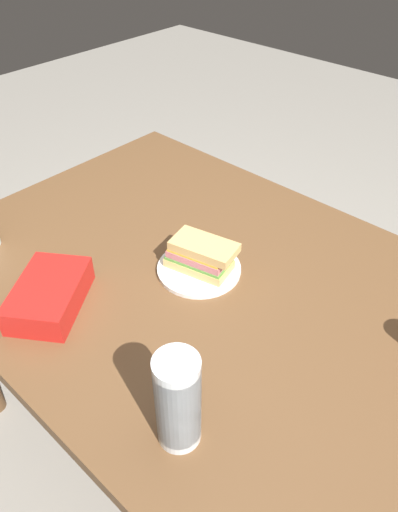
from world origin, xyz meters
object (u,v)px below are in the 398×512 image
chip_bag (49,295)px  paper_plate (199,269)px  plastic_cup_stack (178,401)px  sandwich (201,255)px  dining_table (201,301)px

chip_bag → paper_plate: bearing=-62.2°
chip_bag → plastic_cup_stack: size_ratio=1.04×
sandwich → plastic_cup_stack: (0.29, -0.38, 0.06)m
paper_plate → plastic_cup_stack: (0.30, -0.38, 0.10)m
plastic_cup_stack → dining_table: bearing=127.2°
dining_table → sandwich: (-0.02, 0.02, 0.15)m
dining_table → paper_plate: 0.10m
sandwich → paper_plate: bearing=-140.5°
sandwich → chip_bag: size_ratio=0.85×
chip_bag → plastic_cup_stack: 0.49m
dining_table → chip_bag: 0.41m
sandwich → plastic_cup_stack: bearing=-52.5°
dining_table → plastic_cup_stack: (0.28, -0.37, 0.20)m
dining_table → sandwich: 0.15m
paper_plate → chip_bag: bearing=-117.9°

